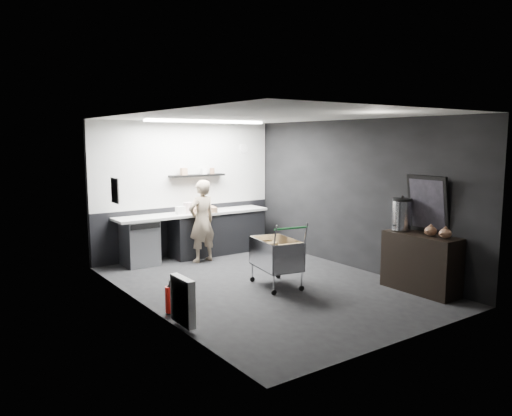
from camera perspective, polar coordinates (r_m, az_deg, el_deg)
floor at (r=8.19m, az=1.09°, el=-8.79°), size 5.50×5.50×0.00m
ceiling at (r=7.85m, az=1.14°, el=10.45°), size 5.50×5.50×0.00m
wall_back at (r=10.24m, az=-8.04°, el=2.20°), size 5.50×0.00×5.50m
wall_front at (r=5.94m, az=17.01°, el=-2.12°), size 5.50×0.00×5.50m
wall_left at (r=6.93m, az=-12.35°, el=-0.58°), size 0.00×5.50×5.50m
wall_right at (r=9.23m, az=11.18°, el=1.52°), size 0.00×5.50×5.50m
kitchen_wall_panel at (r=10.19m, az=-8.04°, el=4.99°), size 3.95×0.02×1.70m
dado_panel at (r=10.34m, az=-7.90°, el=-2.50°), size 3.95×0.02×1.00m
floating_shelf at (r=10.20m, az=-6.73°, el=3.72°), size 1.20×0.22×0.04m
wall_clock at (r=10.88m, az=-1.43°, el=6.82°), size 0.20×0.03×0.20m
poster at (r=8.11m, az=-15.84°, el=1.94°), size 0.02×0.30×0.40m
poster_red_band at (r=8.11m, az=-15.83°, el=2.43°), size 0.02×0.22×0.10m
radiator at (r=6.38m, az=-8.37°, el=-10.45°), size 0.10×0.50×0.60m
ceiling_strip at (r=9.41m, az=-5.65°, el=9.80°), size 2.40×0.20×0.04m
prep_counter at (r=10.14m, az=-6.41°, el=-2.92°), size 3.20×0.61×0.90m
person at (r=9.60m, az=-6.20°, el=-1.50°), size 0.62×0.45×1.58m
shopping_cart at (r=8.00m, az=2.31°, el=-5.51°), size 0.72×1.04×1.04m
sideboard at (r=8.14m, az=18.22°, el=-5.13°), size 0.51×1.20×1.80m
fire_extinguisher at (r=6.93m, az=-9.78°, el=-10.14°), size 0.13×0.13×0.44m
cardboard_box at (r=10.04m, az=-6.11°, el=-0.18°), size 0.59×0.50×0.10m
pink_tub at (r=9.94m, az=-7.70°, el=0.04°), size 0.21×0.21×0.21m
white_container at (r=9.81m, az=-8.63°, el=-0.27°), size 0.17×0.14×0.15m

